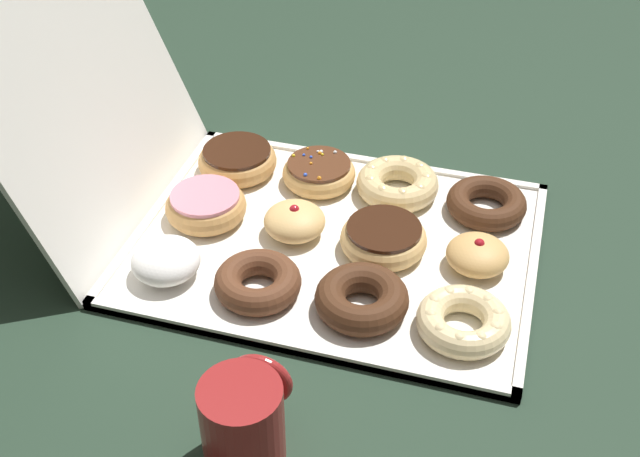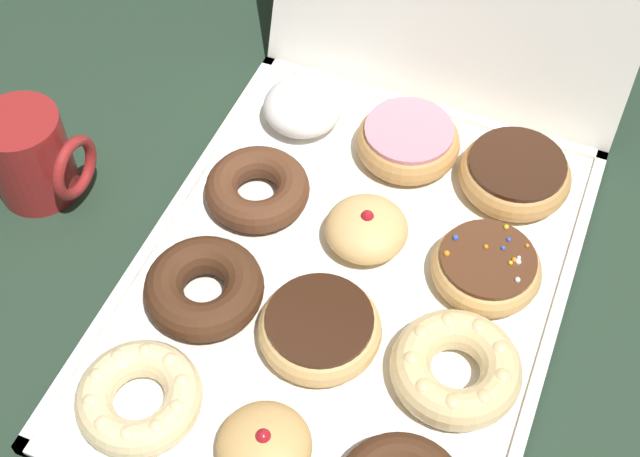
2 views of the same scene
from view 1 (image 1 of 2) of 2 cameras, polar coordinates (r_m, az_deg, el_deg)
ground_plane at (r=1.12m, az=1.07°, el=-1.27°), size 3.00×3.00×0.00m
donut_box at (r=1.12m, az=1.08°, el=-1.06°), size 0.42×0.54×0.01m
box_lid_open at (r=1.12m, az=-17.22°, el=11.16°), size 0.42×0.18×0.46m
cruller_donut_0 at (r=0.99m, az=10.03°, el=-6.38°), size 0.11×0.11×0.04m
jelly_filled_donut_1 at (r=1.08m, az=11.02°, el=-1.68°), size 0.08×0.08×0.05m
chocolate_cake_ring_donut_2 at (r=1.18m, az=11.59°, el=1.76°), size 0.11×0.11×0.03m
chocolate_cake_ring_donut_3 at (r=1.00m, az=2.94°, el=-4.93°), size 0.12×0.12×0.04m
chocolate_frosted_donut_4 at (r=1.09m, az=4.45°, el=-0.76°), size 0.12×0.12×0.04m
cruller_donut_5 at (r=1.19m, az=5.46°, el=3.20°), size 0.12×0.12×0.04m
chocolate_cake_ring_donut_6 at (r=1.03m, az=-4.39°, el=-3.75°), size 0.11×0.11×0.03m
jelly_filled_donut_7 at (r=1.11m, az=-1.80°, el=0.50°), size 0.08×0.08×0.05m
sprinkle_donut_8 at (r=1.21m, az=-0.07°, el=3.96°), size 0.11×0.11×0.04m
powdered_filled_donut_9 at (r=1.06m, az=-10.75°, el=-2.22°), size 0.09×0.09×0.05m
pink_frosted_donut_10 at (r=1.15m, az=-8.09°, el=1.49°), size 0.11×0.11×0.04m
chocolate_frosted_donut_11 at (r=1.24m, az=-5.81°, el=4.81°), size 0.12×0.12×0.04m
coffee_mug at (r=0.85m, az=-5.57°, el=-13.18°), size 0.11×0.09×0.10m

